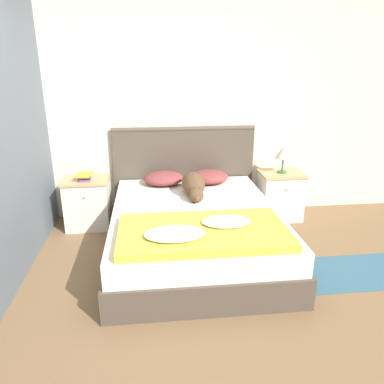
{
  "coord_description": "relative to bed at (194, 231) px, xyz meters",
  "views": [
    {
      "loc": [
        -0.26,
        -2.39,
        1.86
      ],
      "look_at": [
        0.15,
        1.2,
        0.59
      ],
      "focal_mm": 35.0,
      "sensor_mm": 36.0,
      "label": 1
    }
  ],
  "objects": [
    {
      "name": "book_stack",
      "position": [
        -1.16,
        0.76,
        0.38
      ],
      "size": [
        0.18,
        0.22,
        0.07
      ],
      "color": "#703D7F",
      "rests_on": "nightstand_left"
    },
    {
      "name": "nightstand_left",
      "position": [
        -1.16,
        0.79,
        0.06
      ],
      "size": [
        0.52,
        0.43,
        0.59
      ],
      "color": "silver",
      "rests_on": "ground_plane"
    },
    {
      "name": "dog",
      "position": [
        0.04,
        0.4,
        0.36
      ],
      "size": [
        0.25,
        0.63,
        0.24
      ],
      "color": "brown",
      "rests_on": "bed"
    },
    {
      "name": "headboard",
      "position": [
        -0.0,
        1.07,
        0.34
      ],
      "size": [
        1.72,
        0.06,
        1.11
      ],
      "color": "#4C4238",
      "rests_on": "ground_plane"
    },
    {
      "name": "bed",
      "position": [
        0.0,
        0.0,
        0.0
      ],
      "size": [
        1.64,
        2.09,
        0.49
      ],
      "color": "#4C4238",
      "rests_on": "ground_plane"
    },
    {
      "name": "wall_side_left",
      "position": [
        -1.61,
        0.06,
        1.04
      ],
      "size": [
        0.06,
        3.1,
        2.55
      ],
      "color": "slate",
      "rests_on": "ground_plane"
    },
    {
      "name": "ground_plane",
      "position": [
        -0.15,
        -0.99,
        -0.24
      ],
      "size": [
        16.0,
        16.0,
        0.0
      ],
      "primitive_type": "plane",
      "color": "brown"
    },
    {
      "name": "pillow_right",
      "position": [
        0.27,
        0.8,
        0.32
      ],
      "size": [
        0.46,
        0.39,
        0.15
      ],
      "color": "brown",
      "rests_on": "bed"
    },
    {
      "name": "quilt",
      "position": [
        -0.01,
        -0.61,
        0.29
      ],
      "size": [
        1.39,
        0.78,
        0.12
      ],
      "color": "yellow",
      "rests_on": "bed"
    },
    {
      "name": "rug",
      "position": [
        1.46,
        -0.54,
        -0.24
      ],
      "size": [
        1.07,
        0.62,
        0.0
      ],
      "color": "#335B70",
      "rests_on": "ground_plane"
    },
    {
      "name": "wall_back",
      "position": [
        -0.15,
        1.14,
        1.04
      ],
      "size": [
        9.0,
        0.06,
        2.55
      ],
      "color": "beige",
      "rests_on": "ground_plane"
    },
    {
      "name": "nightstand_right",
      "position": [
        1.16,
        0.79,
        0.06
      ],
      "size": [
        0.52,
        0.43,
        0.59
      ],
      "color": "silver",
      "rests_on": "ground_plane"
    },
    {
      "name": "table_lamp",
      "position": [
        1.16,
        0.79,
        0.59
      ],
      "size": [
        0.19,
        0.19,
        0.33
      ],
      "color": "#336B4C",
      "rests_on": "nightstand_right"
    },
    {
      "name": "pillow_left",
      "position": [
        -0.27,
        0.8,
        0.32
      ],
      "size": [
        0.46,
        0.39,
        0.15
      ],
      "color": "brown",
      "rests_on": "bed"
    }
  ]
}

